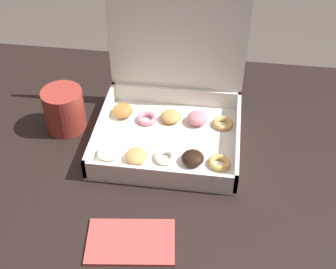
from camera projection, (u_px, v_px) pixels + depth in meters
dining_table at (152, 179)px, 1.09m from camera, size 1.24×0.74×0.74m
donut_box at (170, 103)px, 1.02m from camera, size 0.31×0.28×0.32m
coffee_mug at (64, 109)px, 1.04m from camera, size 0.09×0.09×0.10m
paper_napkin at (131, 242)px, 0.83m from camera, size 0.17×0.12×0.01m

